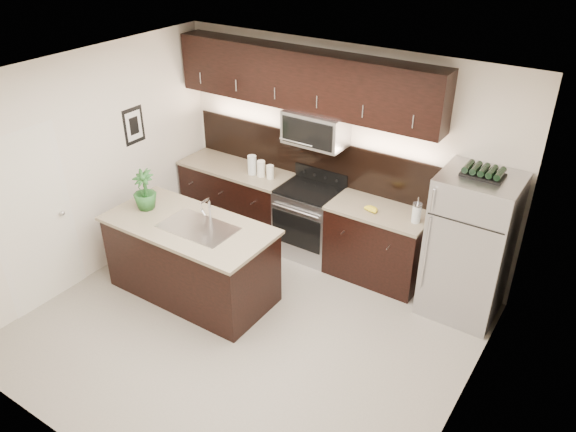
# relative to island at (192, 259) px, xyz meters

# --- Properties ---
(ground) EXTENTS (4.50, 4.50, 0.00)m
(ground) POSITION_rel_island_xyz_m (0.93, -0.20, -0.47)
(ground) COLOR gray
(ground) RESTS_ON ground
(room_walls) EXTENTS (4.52, 4.02, 2.71)m
(room_walls) POSITION_rel_island_xyz_m (0.82, -0.24, 1.22)
(room_walls) COLOR silver
(room_walls) RESTS_ON ground
(counter_run) EXTENTS (3.51, 0.65, 0.94)m
(counter_run) POSITION_rel_island_xyz_m (0.47, 1.49, -0.00)
(counter_run) COLOR black
(counter_run) RESTS_ON ground
(upper_fixtures) EXTENTS (3.49, 0.40, 1.66)m
(upper_fixtures) POSITION_rel_island_xyz_m (0.50, 1.64, 1.67)
(upper_fixtures) COLOR black
(upper_fixtures) RESTS_ON counter_run
(island) EXTENTS (1.96, 0.96, 0.94)m
(island) POSITION_rel_island_xyz_m (0.00, 0.00, 0.00)
(island) COLOR black
(island) RESTS_ON ground
(sink_faucet) EXTENTS (0.84, 0.50, 0.28)m
(sink_faucet) POSITION_rel_island_xyz_m (0.15, 0.01, 0.48)
(sink_faucet) COLOR silver
(sink_faucet) RESTS_ON island
(refrigerator) EXTENTS (0.81, 0.73, 1.68)m
(refrigerator) POSITION_rel_island_xyz_m (2.73, 1.43, 0.37)
(refrigerator) COLOR #B2B2B7
(refrigerator) RESTS_ON ground
(wine_rack) EXTENTS (0.41, 0.26, 0.10)m
(wine_rack) POSITION_rel_island_xyz_m (2.73, 1.43, 1.25)
(wine_rack) COLOR black
(wine_rack) RESTS_ON refrigerator
(plant) EXTENTS (0.30, 0.30, 0.47)m
(plant) POSITION_rel_island_xyz_m (-0.65, 0.01, 0.71)
(plant) COLOR #225523
(plant) RESTS_ON island
(canisters) EXTENTS (0.38, 0.12, 0.25)m
(canisters) POSITION_rel_island_xyz_m (-0.07, 1.45, 0.58)
(canisters) COLOR silver
(canisters) RESTS_ON counter_run
(french_press) EXTENTS (0.11, 0.11, 0.31)m
(french_press) POSITION_rel_island_xyz_m (2.10, 1.44, 0.58)
(french_press) COLOR silver
(french_press) RESTS_ON counter_run
(bananas) EXTENTS (0.20, 0.17, 0.05)m
(bananas) POSITION_rel_island_xyz_m (1.53, 1.41, 0.50)
(bananas) COLOR yellow
(bananas) RESTS_ON counter_run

